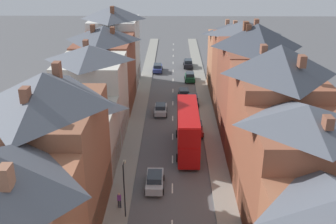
# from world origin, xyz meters

# --- Properties ---
(pavement_left) EXTENTS (2.20, 104.00, 0.14)m
(pavement_left) POSITION_xyz_m (-5.10, 38.00, 0.07)
(pavement_left) COLOR gray
(pavement_left) RESTS_ON ground
(pavement_right) EXTENTS (2.20, 104.00, 0.14)m
(pavement_right) POSITION_xyz_m (5.10, 38.00, 0.07)
(pavement_right) COLOR gray
(pavement_right) RESTS_ON ground
(centre_line_dashes) EXTENTS (0.14, 97.80, 0.01)m
(centre_line_dashes) POSITION_xyz_m (0.00, 36.00, 0.01)
(centre_line_dashes) COLOR silver
(centre_line_dashes) RESTS_ON ground
(terrace_row_left) EXTENTS (8.00, 68.58, 14.07)m
(terrace_row_left) POSITION_xyz_m (-10.19, 21.97, 6.29)
(terrace_row_left) COLOR #B2704C
(terrace_row_left) RESTS_ON ground
(terrace_row_right) EXTENTS (8.00, 66.88, 14.63)m
(terrace_row_right) POSITION_xyz_m (10.19, 20.33, 6.51)
(terrace_row_right) COLOR silver
(terrace_row_right) RESTS_ON ground
(double_decker_bus_lead) EXTENTS (2.74, 10.80, 5.30)m
(double_decker_bus_lead) POSITION_xyz_m (1.79, 26.43, 2.82)
(double_decker_bus_lead) COLOR #B70F0F
(double_decker_bus_lead) RESTS_ON ground
(car_near_blue) EXTENTS (1.90, 3.81, 1.62)m
(car_near_blue) POSITION_xyz_m (-1.80, 37.56, 0.82)
(car_near_blue) COLOR #B7BABF
(car_near_blue) RESTS_ON ground
(car_near_silver) EXTENTS (1.90, 3.84, 1.61)m
(car_near_silver) POSITION_xyz_m (3.10, 30.99, 0.81)
(car_near_silver) COLOR maroon
(car_near_silver) RESTS_ON ground
(car_parked_right_a) EXTENTS (1.90, 4.51, 1.57)m
(car_parked_right_a) POSITION_xyz_m (-3.10, 59.44, 0.80)
(car_parked_right_a) COLOR navy
(car_parked_right_a) RESTS_ON ground
(car_mid_black) EXTENTS (1.90, 4.09, 1.61)m
(car_mid_black) POSITION_xyz_m (1.80, 44.35, 0.81)
(car_mid_black) COLOR black
(car_mid_black) RESTS_ON ground
(car_parked_left_b) EXTENTS (1.90, 3.88, 1.61)m
(car_parked_left_b) POSITION_xyz_m (3.10, 41.40, 0.81)
(car_parked_left_b) COLOR black
(car_parked_left_b) RESTS_ON ground
(car_mid_white) EXTENTS (1.90, 3.82, 1.66)m
(car_mid_white) POSITION_xyz_m (3.10, 53.37, 0.83)
(car_mid_white) COLOR #144728
(car_mid_white) RESTS_ON ground
(car_far_grey) EXTENTS (1.90, 4.11, 1.70)m
(car_far_grey) POSITION_xyz_m (-1.80, 18.12, 0.85)
(car_far_grey) COLOR #B7BABF
(car_far_grey) RESTS_ON ground
(car_parked_right_b) EXTENTS (1.90, 4.31, 1.69)m
(car_parked_right_b) POSITION_xyz_m (3.10, 62.66, 0.85)
(car_parked_right_b) COLOR black
(car_parked_right_b) RESTS_ON ground
(pedestrian_mid_left) EXTENTS (0.36, 0.22, 1.61)m
(pedestrian_mid_left) POSITION_xyz_m (-4.95, 14.51, 1.03)
(pedestrian_mid_left) COLOR #23232D
(pedestrian_mid_left) RESTS_ON pavement_left
(street_lamp) EXTENTS (0.20, 1.12, 5.50)m
(street_lamp) POSITION_xyz_m (-4.25, 13.33, 3.24)
(street_lamp) COLOR black
(street_lamp) RESTS_ON ground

